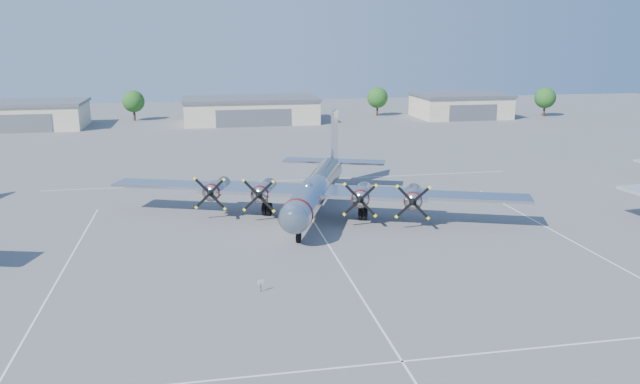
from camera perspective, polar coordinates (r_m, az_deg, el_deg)
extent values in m
plane|color=#5E5E61|center=(56.80, 0.55, -4.52)|extent=(260.00, 260.00, 0.00)
cube|color=silver|center=(52.31, -22.81, -7.33)|extent=(0.15, 40.00, 0.01)
cube|color=silver|center=(52.19, 1.65, -6.23)|extent=(0.15, 40.00, 0.01)
cube|color=silver|center=(60.65, 22.45, -4.40)|extent=(0.15, 40.00, 0.01)
cube|color=silver|center=(37.26, 7.51, -15.11)|extent=(60.00, 0.15, 0.01)
cube|color=silver|center=(80.56, -2.97, 1.06)|extent=(60.00, 0.15, 0.01)
cube|color=#BCB696|center=(139.95, -25.16, 6.29)|extent=(22.00, 14.00, 4.80)
cube|color=slate|center=(139.67, -25.27, 7.38)|extent=(22.60, 14.60, 0.60)
cube|color=slate|center=(133.24, -25.84, 5.63)|extent=(12.10, 0.20, 3.60)
cube|color=#BCB696|center=(136.10, -6.36, 7.34)|extent=(28.00, 14.00, 4.80)
cube|color=slate|center=(135.82, -6.39, 8.47)|extent=(28.60, 14.60, 0.60)
cube|color=slate|center=(129.20, -6.09, 6.72)|extent=(15.40, 0.20, 3.60)
cube|color=#BCB696|center=(147.84, 12.69, 7.61)|extent=(20.00, 14.00, 4.80)
cube|color=slate|center=(147.57, 12.75, 8.66)|extent=(20.60, 14.60, 0.60)
cube|color=slate|center=(141.51, 13.81, 7.03)|extent=(11.00, 0.20, 3.60)
cylinder|color=#382619|center=(144.45, -16.61, 6.83)|extent=(0.50, 0.50, 2.80)
sphere|color=#194714|center=(144.15, -16.69, 7.95)|extent=(4.80, 4.80, 4.80)
cylinder|color=#382619|center=(147.49, 5.25, 7.49)|extent=(0.50, 0.50, 2.80)
sphere|color=#194714|center=(147.19, 5.28, 8.59)|extent=(4.80, 4.80, 4.80)
cylinder|color=#382619|center=(155.25, 19.81, 7.05)|extent=(0.50, 0.50, 2.80)
sphere|color=#194714|center=(154.97, 19.90, 8.09)|extent=(4.80, 4.80, 4.80)
cylinder|color=black|center=(46.03, -5.43, -8.68)|extent=(0.05, 0.05, 0.70)
cube|color=white|center=(45.88, -5.44, -8.23)|extent=(0.46, 0.20, 0.35)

